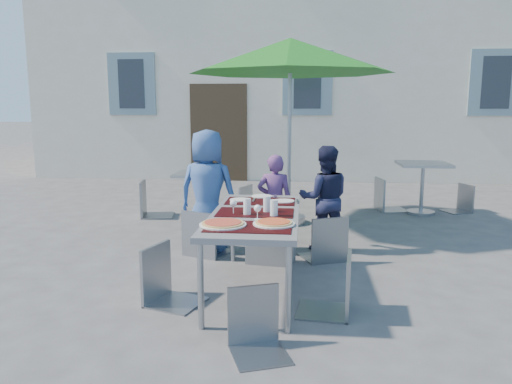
# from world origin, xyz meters

# --- Properties ---
(ground) EXTENTS (90.00, 90.00, 0.00)m
(ground) POSITION_xyz_m (0.00, 0.00, 0.00)
(ground) COLOR #444446
(ground) RESTS_ON ground
(dining_table) EXTENTS (0.80, 1.85, 0.76)m
(dining_table) POSITION_xyz_m (-0.48, 0.63, 0.70)
(dining_table) COLOR #4D4C52
(dining_table) RESTS_ON ground
(pizza_near_left) EXTENTS (0.39, 0.39, 0.03)m
(pizza_near_left) POSITION_xyz_m (-0.70, 0.11, 0.77)
(pizza_near_left) COLOR white
(pizza_near_left) RESTS_ON dining_table
(pizza_near_right) EXTENTS (0.35, 0.35, 0.03)m
(pizza_near_right) POSITION_xyz_m (-0.28, 0.17, 0.77)
(pizza_near_right) COLOR white
(pizza_near_right) RESTS_ON dining_table
(glassware) EXTENTS (0.44, 0.38, 0.15)m
(glassware) POSITION_xyz_m (-0.44, 0.55, 0.83)
(glassware) COLOR silver
(glassware) RESTS_ON dining_table
(place_settings) EXTENTS (0.71, 0.47, 0.01)m
(place_settings) POSITION_xyz_m (-0.47, 1.27, 0.76)
(place_settings) COLOR white
(place_settings) RESTS_ON dining_table
(child_0) EXTENTS (0.78, 0.57, 1.46)m
(child_0) POSITION_xyz_m (-1.17, 1.87, 0.73)
(child_0) COLOR #355694
(child_0) RESTS_ON ground
(child_1) EXTENTS (0.43, 0.29, 1.16)m
(child_1) POSITION_xyz_m (-0.39, 2.02, 0.58)
(child_1) COLOR #613770
(child_1) RESTS_ON ground
(child_2) EXTENTS (0.64, 0.40, 1.26)m
(child_2) POSITION_xyz_m (0.21, 2.05, 0.63)
(child_2) COLOR #1A1D3A
(child_2) RESTS_ON ground
(chair_0) EXTENTS (0.59, 0.59, 1.02)m
(chair_0) POSITION_xyz_m (-1.19, 1.67, 0.60)
(chair_0) COLOR #94989F
(chair_0) RESTS_ON ground
(chair_1) EXTENTS (0.52, 0.52, 1.03)m
(chair_1) POSITION_xyz_m (-0.43, 1.47, 0.61)
(chair_1) COLOR gray
(chair_1) RESTS_ON ground
(chair_2) EXTENTS (0.57, 0.57, 0.98)m
(chair_2) POSITION_xyz_m (0.22, 1.60, 0.58)
(chair_2) COLOR gray
(chair_2) RESTS_ON ground
(chair_3) EXTENTS (0.55, 0.54, 0.97)m
(chair_3) POSITION_xyz_m (-1.24, 0.27, 0.57)
(chair_3) COLOR gray
(chair_3) RESTS_ON ground
(chair_4) EXTENTS (0.48, 0.48, 0.97)m
(chair_4) POSITION_xyz_m (0.24, 0.17, 0.57)
(chair_4) COLOR gray
(chair_4) RESTS_ON ground
(chair_5) EXTENTS (0.49, 0.49, 0.86)m
(chair_5) POSITION_xyz_m (-0.36, -0.53, 0.50)
(chair_5) COLOR gray
(chair_5) RESTS_ON ground
(patio_umbrella) EXTENTS (2.93, 2.93, 2.66)m
(patio_umbrella) POSITION_xyz_m (-0.26, 3.39, 2.40)
(patio_umbrella) COLOR #A7A9AF
(patio_umbrella) RESTS_ON ground
(cafe_table_0) EXTENTS (0.69, 0.69, 0.74)m
(cafe_table_0) POSITION_xyz_m (-1.61, 3.40, 0.50)
(cafe_table_0) COLOR #A7A9AF
(cafe_table_0) RESTS_ON ground
(bg_chair_l_0) EXTENTS (0.55, 0.55, 1.06)m
(bg_chair_l_0) POSITION_xyz_m (-2.44, 3.64, 0.63)
(bg_chair_l_0) COLOR gray
(bg_chair_l_0) RESTS_ON ground
(bg_chair_r_0) EXTENTS (0.55, 0.55, 0.97)m
(bg_chair_r_0) POSITION_xyz_m (-1.02, 3.63, 0.57)
(bg_chair_r_0) COLOR gray
(bg_chair_r_0) RESTS_ON ground
(cafe_table_1) EXTENTS (0.77, 0.77, 0.83)m
(cafe_table_1) POSITION_xyz_m (1.84, 4.24, 0.60)
(cafe_table_1) COLOR #A7A9AF
(cafe_table_1) RESTS_ON ground
(bg_chair_l_1) EXTENTS (0.54, 0.53, 1.03)m
(bg_chair_l_1) POSITION_xyz_m (1.31, 4.44, 0.61)
(bg_chair_l_1) COLOR #90979B
(bg_chair_l_1) RESTS_ON ground
(bg_chair_r_1) EXTENTS (0.50, 0.50, 0.85)m
(bg_chair_r_1) POSITION_xyz_m (2.53, 4.47, 0.49)
(bg_chair_r_1) COLOR gray
(bg_chair_r_1) RESTS_ON ground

